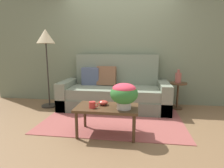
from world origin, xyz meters
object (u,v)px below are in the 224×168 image
object	(u,v)px
coffee_mug	(92,105)
coffee_table	(107,110)
snack_bowl	(103,103)
floor_lamp	(46,43)
couch	(114,92)
table_vase	(178,77)
side_table	(178,91)
potted_plant	(124,93)

from	to	relation	value
coffee_mug	coffee_table	bearing A→B (deg)	27.07
snack_bowl	floor_lamp	bearing A→B (deg)	141.39
couch	coffee_mug	bearing A→B (deg)	-94.91
coffee_table	floor_lamp	bearing A→B (deg)	141.15
floor_lamp	table_vase	xyz separation A→B (m)	(2.79, 0.21, -0.71)
coffee_table	side_table	distance (m)	1.93
side_table	snack_bowl	distance (m)	1.94
couch	potted_plant	bearing A→B (deg)	-77.14
side_table	snack_bowl	xyz separation A→B (m)	(-1.35, -1.38, 0.08)
coffee_mug	snack_bowl	bearing A→B (deg)	52.29
couch	table_vase	distance (m)	1.39
side_table	potted_plant	distance (m)	1.86
coffee_table	side_table	bearing A→B (deg)	48.50
side_table	floor_lamp	bearing A→B (deg)	-175.42
floor_lamp	snack_bowl	distance (m)	2.08
potted_plant	snack_bowl	bearing A→B (deg)	156.60
table_vase	potted_plant	bearing A→B (deg)	-123.93
snack_bowl	table_vase	bearing A→B (deg)	45.69
side_table	potted_plant	world-z (taller)	potted_plant
side_table	snack_bowl	world-z (taller)	side_table
snack_bowl	table_vase	xyz separation A→B (m)	(1.34, 1.37, 0.21)
coffee_table	table_vase	bearing A→B (deg)	48.49
coffee_mug	side_table	bearing A→B (deg)	46.36
coffee_table	floor_lamp	distance (m)	2.20
potted_plant	snack_bowl	distance (m)	0.40
coffee_table	table_vase	distance (m)	1.94
floor_lamp	side_table	bearing A→B (deg)	4.58
coffee_table	snack_bowl	bearing A→B (deg)	136.37
side_table	snack_bowl	size ratio (longest dim) A/B	3.91
coffee_table	snack_bowl	distance (m)	0.13
side_table	floor_lamp	xyz separation A→B (m)	(-2.80, -0.22, 1.00)
coffee_mug	table_vase	bearing A→B (deg)	46.33
side_table	coffee_table	bearing A→B (deg)	-131.50
potted_plant	coffee_table	bearing A→B (deg)	163.62
floor_lamp	table_vase	distance (m)	2.89
couch	side_table	world-z (taller)	couch
coffee_mug	snack_bowl	world-z (taller)	coffee_mug
couch	coffee_table	bearing A→B (deg)	-87.00
couch	coffee_table	size ratio (longest dim) A/B	2.51
coffee_table	snack_bowl	xyz separation A→B (m)	(-0.07, 0.06, 0.09)
coffee_table	table_vase	world-z (taller)	table_vase
side_table	coffee_mug	distance (m)	2.14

